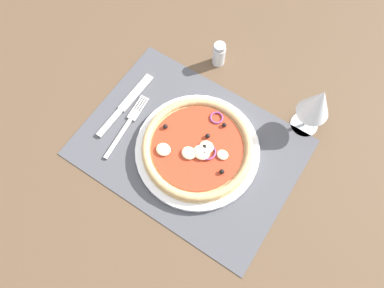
{
  "coord_description": "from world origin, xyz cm",
  "views": [
    {
      "loc": [
        18.16,
        -26.75,
        77.66
      ],
      "look_at": [
        0.63,
        0.0,
        2.79
      ],
      "focal_mm": 34.13,
      "sensor_mm": 36.0,
      "label": 1
    }
  ],
  "objects": [
    {
      "name": "ground_plane",
      "position": [
        0.0,
        0.0,
        -1.2
      ],
      "size": [
        190.0,
        140.0,
        2.4
      ],
      "primitive_type": "cube",
      "color": "brown"
    },
    {
      "name": "placemat",
      "position": [
        0.0,
        0.0,
        0.2
      ],
      "size": [
        48.79,
        35.97,
        0.4
      ],
      "primitive_type": "cube",
      "color": "#4C4C51",
      "rests_on": "ground_plane"
    },
    {
      "name": "plate",
      "position": [
        2.1,
        -0.24,
        1.1
      ],
      "size": [
        28.2,
        28.2,
        1.39
      ],
      "primitive_type": "cylinder",
      "color": "white",
      "rests_on": "placemat"
    },
    {
      "name": "pizza",
      "position": [
        2.11,
        -0.25,
        2.87
      ],
      "size": [
        25.02,
        25.02,
        2.48
      ],
      "color": "tan",
      "rests_on": "plate"
    },
    {
      "name": "fork",
      "position": [
        -15.39,
        -2.93,
        0.62
      ],
      "size": [
        3.3,
        18.06,
        0.44
      ],
      "rotation": [
        0.0,
        0.0,
        1.67
      ],
      "color": "silver",
      "rests_on": "placemat"
    },
    {
      "name": "knife",
      "position": [
        -18.96,
        0.79,
        0.65
      ],
      "size": [
        2.22,
        20.03,
        0.62
      ],
      "rotation": [
        0.0,
        0.0,
        1.55
      ],
      "color": "silver",
      "rests_on": "placemat"
    },
    {
      "name": "wine_glass",
      "position": [
        19.44,
        19.68,
        10.2
      ],
      "size": [
        7.2,
        7.2,
        14.9
      ],
      "color": "silver",
      "rests_on": "ground_plane"
    },
    {
      "name": "pepper_shaker",
      "position": [
        -6.97,
        23.8,
        3.25
      ],
      "size": [
        3.2,
        3.2,
        6.7
      ],
      "color": "silver",
      "rests_on": "ground_plane"
    }
  ]
}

